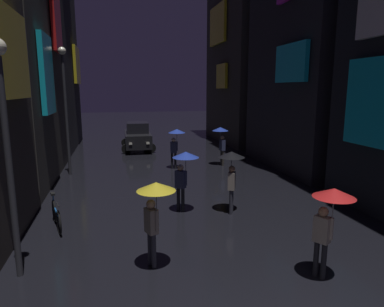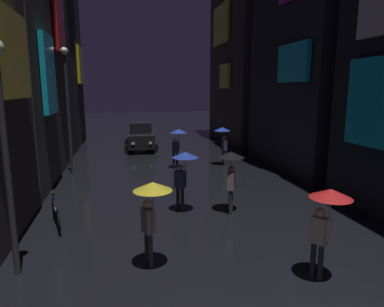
{
  "view_description": "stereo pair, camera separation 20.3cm",
  "coord_description": "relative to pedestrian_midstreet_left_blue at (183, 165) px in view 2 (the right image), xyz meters",
  "views": [
    {
      "loc": [
        -2.75,
        -3.86,
        4.2
      ],
      "look_at": [
        0.0,
        8.24,
        1.85
      ],
      "focal_mm": 32.0,
      "sensor_mm": 36.0,
      "label": 1
    },
    {
      "loc": [
        -2.55,
        -3.9,
        4.2
      ],
      "look_at": [
        0.0,
        8.24,
        1.85
      ],
      "focal_mm": 32.0,
      "sensor_mm": 36.0,
      "label": 2
    }
  ],
  "objects": [
    {
      "name": "pedestrian_midstreet_centre_blue",
      "position": [
        3.46,
        6.78,
        0.0
      ],
      "size": [
        0.9,
        0.9,
        2.12
      ],
      "color": "#38332D",
      "rests_on": "ground"
    },
    {
      "name": "streetlamp_left_far",
      "position": [
        -4.49,
        6.37,
        2.11
      ],
      "size": [
        0.36,
        0.36,
        6.12
      ],
      "color": "#2D2D33",
      "rests_on": "ground"
    },
    {
      "name": "streetlamp_left_near",
      "position": [
        -4.49,
        -3.23,
        1.62
      ],
      "size": [
        0.36,
        0.36,
        5.22
      ],
      "color": "#2D2D33",
      "rests_on": "ground"
    },
    {
      "name": "building_left_far",
      "position": [
        -6.98,
        15.18,
        7.77
      ],
      "size": [
        4.25,
        8.83,
        18.86
      ],
      "color": "black",
      "rests_on": "ground"
    },
    {
      "name": "pedestrian_foreground_right_red",
      "position": [
        2.22,
        -4.9,
        0.0
      ],
      "size": [
        0.9,
        0.9,
        2.12
      ],
      "color": "black",
      "rests_on": "ground"
    },
    {
      "name": "pedestrian_foreground_left_yellow",
      "position": [
        -1.42,
        -3.57,
        0.0
      ],
      "size": [
        0.9,
        0.9,
        2.12
      ],
      "color": "#2D2D38",
      "rests_on": "ground"
    },
    {
      "name": "pedestrian_midstreet_left_blue",
      "position": [
        0.0,
        0.0,
        0.0
      ],
      "size": [
        0.9,
        0.9,
        2.12
      ],
      "color": "black",
      "rests_on": "ground"
    },
    {
      "name": "bicycle_parked_at_storefront",
      "position": [
        -4.1,
        -0.49,
        -1.28
      ],
      "size": [
        0.55,
        1.77,
        0.96
      ],
      "color": "black",
      "rests_on": "ground"
    },
    {
      "name": "car_distant",
      "position": [
        -0.71,
        12.74,
        -0.74
      ],
      "size": [
        2.31,
        4.18,
        1.92
      ],
      "color": "black",
      "rests_on": "ground"
    },
    {
      "name": "building_right_far",
      "position": [
        7.99,
        15.02,
        7.14
      ],
      "size": [
        4.25,
        8.52,
        17.6
      ],
      "color": "#33302D",
      "rests_on": "ground"
    },
    {
      "name": "pedestrian_near_crossing_blue",
      "position": [
        0.88,
        6.51,
        0.0
      ],
      "size": [
        0.9,
        0.9,
        2.12
      ],
      "color": "black",
      "rests_on": "ground"
    },
    {
      "name": "pedestrian_far_right_black",
      "position": [
        1.56,
        -0.4,
        0.0
      ],
      "size": [
        0.9,
        0.9,
        2.12
      ],
      "color": "#2D2D38",
      "rests_on": "ground"
    }
  ]
}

